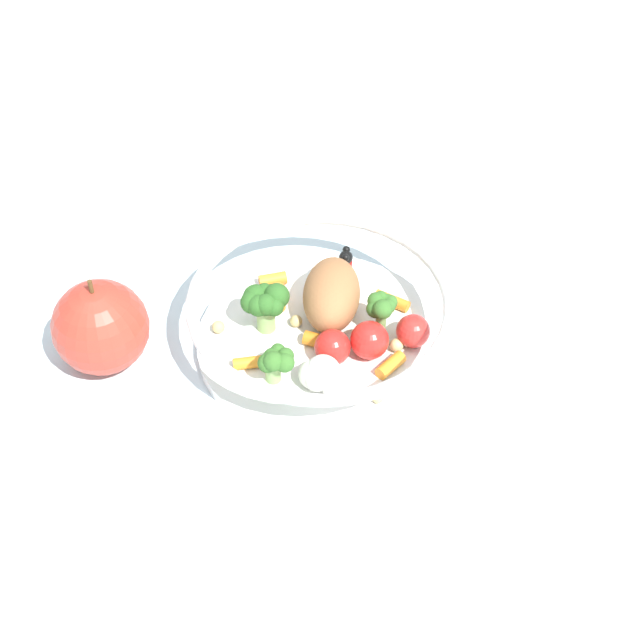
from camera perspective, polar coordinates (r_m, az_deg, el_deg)
ground_plane at (r=0.80m, az=-0.36°, el=-1.38°), size 2.40×2.40×0.00m
food_container at (r=0.78m, az=0.15°, el=-0.05°), size 0.22×0.22×0.06m
loose_apple at (r=0.78m, az=-13.31°, el=-0.43°), size 0.08×0.08×0.09m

